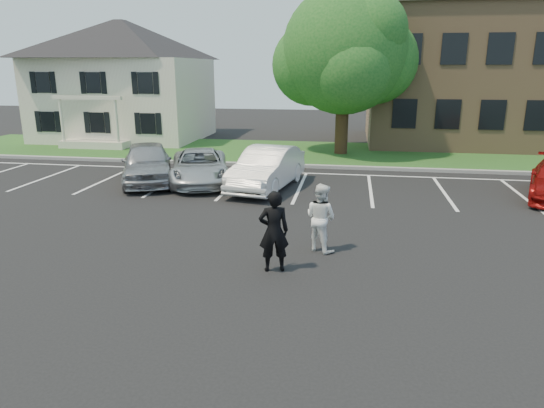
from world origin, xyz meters
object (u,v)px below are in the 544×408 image
object	(u,v)px
man_black_suit	(274,231)
man_white_shirt	(321,217)
tree	(346,54)
car_white_sedan	(267,168)
house	(124,80)
car_silver_minivan	(200,167)
car_silver_west	(147,163)

from	to	relation	value
man_black_suit	man_white_shirt	xyz separation A→B (m)	(1.00, 1.52, -0.08)
man_white_shirt	tree	bearing A→B (deg)	-56.91
car_white_sedan	house	bearing A→B (deg)	143.62
man_white_shirt	car_silver_minivan	world-z (taller)	man_white_shirt
tree	man_black_suit	bearing A→B (deg)	-94.29
house	car_silver_minivan	xyz separation A→B (m)	(8.79, -11.90, -3.14)
man_white_shirt	man_black_suit	bearing A→B (deg)	90.74
house	man_black_suit	size ratio (longest dim) A/B	5.25
tree	car_silver_west	distance (m)	12.24
house	man_white_shirt	world-z (taller)	house
tree	car_silver_minivan	xyz separation A→B (m)	(-5.71, -7.96, -4.66)
house	car_white_sedan	bearing A→B (deg)	-46.51
man_black_suit	car_silver_minivan	xyz separation A→B (m)	(-4.48, 8.45, -0.29)
man_black_suit	car_silver_west	bearing A→B (deg)	-67.01
tree	car_white_sedan	xyz separation A→B (m)	(-2.79, -8.41, -4.53)
car_silver_west	car_silver_minivan	world-z (taller)	car_silver_west
car_silver_west	house	bearing A→B (deg)	95.50
house	man_black_suit	xyz separation A→B (m)	(13.27, -20.35, -2.85)
man_black_suit	car_white_sedan	distance (m)	8.15
house	car_white_sedan	xyz separation A→B (m)	(11.71, -12.34, -3.01)
car_silver_minivan	car_white_sedan	bearing A→B (deg)	-26.08
tree	man_black_suit	size ratio (longest dim) A/B	4.48
man_white_shirt	car_white_sedan	distance (m)	6.97
man_black_suit	car_silver_west	distance (m)	10.60
car_silver_minivan	tree	bearing A→B (deg)	36.95
car_silver_minivan	car_white_sedan	xyz separation A→B (m)	(2.92, -0.45, 0.12)
tree	house	bearing A→B (deg)	164.81
car_silver_minivan	man_white_shirt	bearing A→B (deg)	-69.08
car_silver_west	tree	bearing A→B (deg)	22.93
house	man_black_suit	distance (m)	24.46
man_black_suit	car_white_sedan	world-z (taller)	man_black_suit
tree	man_white_shirt	size ratio (longest dim) A/B	4.87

